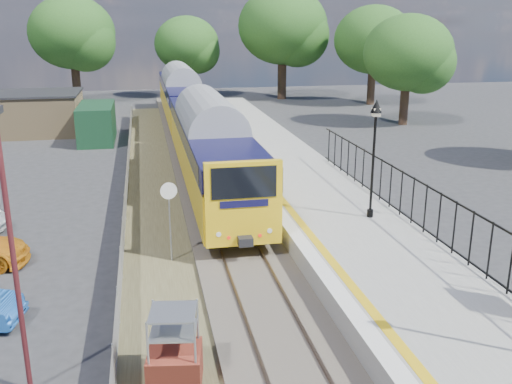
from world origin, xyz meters
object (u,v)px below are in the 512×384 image
object	(u,v)px
carpark_lamp	(11,238)
victorian_lamp_north	(375,131)
speed_sign	(169,208)
train	(191,112)
brick_plinth	(174,350)

from	to	relation	value
carpark_lamp	victorian_lamp_north	bearing A→B (deg)	33.85
victorian_lamp_north	speed_sign	size ratio (longest dim) A/B	1.55
speed_sign	carpark_lamp	world-z (taller)	carpark_lamp
carpark_lamp	train	bearing A→B (deg)	76.96
carpark_lamp	brick_plinth	bearing A→B (deg)	-8.10
speed_sign	carpark_lamp	xyz separation A→B (m)	(-3.64, -6.83, 1.77)
brick_plinth	speed_sign	distance (m)	7.39
carpark_lamp	speed_sign	bearing A→B (deg)	61.92
train	brick_plinth	distance (m)	27.18
train	brick_plinth	bearing A→B (deg)	-95.94
victorian_lamp_north	train	bearing A→B (deg)	105.70
brick_plinth	speed_sign	xyz separation A→B (m)	(0.31, 7.30, 1.08)
brick_plinth	speed_sign	world-z (taller)	speed_sign
speed_sign	brick_plinth	bearing A→B (deg)	-103.18
brick_plinth	carpark_lamp	xyz separation A→B (m)	(-3.34, 0.47, 2.85)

